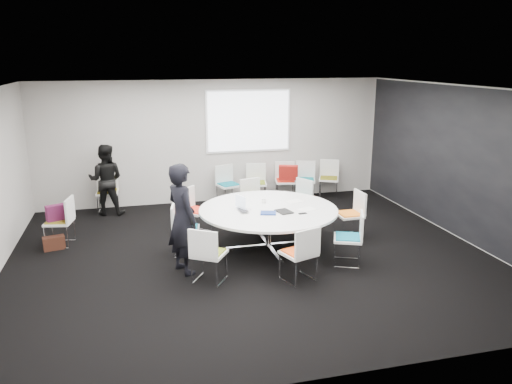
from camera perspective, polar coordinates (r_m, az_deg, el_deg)
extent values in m
cube|color=black|center=(8.63, -0.64, -7.32)|extent=(8.00, 7.00, 0.04)
cube|color=white|center=(7.99, -0.70, 11.87)|extent=(8.00, 7.00, 0.04)
cube|color=#AAA6A1|center=(11.58, -4.78, 5.78)|extent=(8.00, 0.04, 2.80)
cube|color=#AAA6A1|center=(4.99, 8.92, -7.16)|extent=(8.00, 0.04, 2.80)
cube|color=#AAA6A1|center=(9.91, 22.59, 3.07)|extent=(0.04, 7.00, 2.80)
cube|color=black|center=(9.89, 22.45, 3.06)|extent=(0.01, 6.94, 2.74)
cube|color=silver|center=(8.92, 1.39, -6.13)|extent=(0.90, 0.90, 0.08)
cylinder|color=silver|center=(8.81, 1.40, -4.16)|extent=(0.10, 0.10, 0.65)
cylinder|color=white|center=(8.70, 1.42, -2.02)|extent=(2.42, 2.42, 0.04)
cube|color=white|center=(11.61, -0.84, 8.10)|extent=(1.90, 0.03, 1.35)
cube|color=silver|center=(9.51, 10.52, -3.93)|extent=(0.43, 0.43, 0.42)
cube|color=white|center=(9.44, 10.58, -2.61)|extent=(0.45, 0.47, 0.04)
cube|color=orange|center=(9.43, 10.59, -2.43)|extent=(0.39, 0.41, 0.03)
cube|color=white|center=(9.47, 11.79, -1.16)|extent=(0.05, 0.46, 0.42)
cube|color=silver|center=(10.22, 4.69, -2.36)|extent=(0.57, 0.57, 0.42)
cube|color=white|center=(10.15, 4.72, -1.12)|extent=(0.60, 0.61, 0.04)
cube|color=#096778|center=(10.15, 4.73, -0.96)|extent=(0.52, 0.53, 0.03)
cube|color=white|center=(10.24, 5.57, 0.33)|extent=(0.24, 0.43, 0.42)
cube|color=silver|center=(10.20, -0.13, -2.34)|extent=(0.52, 0.52, 0.42)
cube|color=white|center=(10.14, -0.13, -1.10)|extent=(0.56, 0.55, 0.04)
cube|color=olive|center=(10.13, -0.13, -0.93)|extent=(0.49, 0.47, 0.03)
cube|color=white|center=(10.25, -0.71, 0.42)|extent=(0.45, 0.16, 0.42)
cube|color=silver|center=(9.63, -6.82, -3.52)|extent=(0.59, 0.59, 0.42)
cube|color=white|center=(9.56, -6.86, -2.22)|extent=(0.64, 0.64, 0.04)
cube|color=red|center=(9.55, -6.87, -2.05)|extent=(0.55, 0.55, 0.03)
cube|color=white|center=(9.62, -7.90, -0.72)|extent=(0.35, 0.35, 0.42)
cube|color=silver|center=(8.67, -7.93, -5.71)|extent=(0.49, 0.49, 0.42)
cube|color=white|center=(8.59, -7.98, -4.28)|extent=(0.51, 0.53, 0.04)
cube|color=#0A6A83|center=(8.58, -7.99, -4.09)|extent=(0.44, 0.46, 0.03)
cube|color=white|center=(8.54, -9.45, -2.85)|extent=(0.11, 0.46, 0.42)
cube|color=silver|center=(7.62, -5.33, -8.66)|extent=(0.58, 0.58, 0.42)
cube|color=white|center=(7.53, -5.38, -7.06)|extent=(0.62, 0.62, 0.04)
cube|color=#606B17|center=(7.52, -5.38, -6.85)|extent=(0.54, 0.54, 0.03)
cube|color=white|center=(7.27, -6.08, -5.97)|extent=(0.41, 0.28, 0.42)
cube|color=silver|center=(7.64, 4.84, -8.60)|extent=(0.53, 0.53, 0.42)
cube|color=white|center=(7.55, 4.88, -7.00)|extent=(0.58, 0.57, 0.04)
cube|color=#DE4A13|center=(7.53, 4.88, -6.79)|extent=(0.50, 0.49, 0.03)
cube|color=white|center=(7.31, 5.94, -5.84)|extent=(0.45, 0.19, 0.42)
cube|color=silver|center=(8.33, 10.35, -6.72)|extent=(0.55, 0.55, 0.42)
cube|color=white|center=(8.25, 10.43, -5.24)|extent=(0.59, 0.60, 0.04)
cube|color=#0A5D76|center=(8.24, 10.44, -5.04)|extent=(0.51, 0.52, 0.03)
cube|color=white|center=(8.18, 11.98, -3.78)|extent=(0.21, 0.44, 0.42)
cube|color=silver|center=(11.49, -3.14, -0.35)|extent=(0.53, 0.53, 0.42)
cube|color=white|center=(11.43, -3.16, 0.76)|extent=(0.57, 0.56, 0.04)
cube|color=#0B6779|center=(11.42, -3.16, 0.91)|extent=(0.50, 0.48, 0.03)
cube|color=white|center=(11.55, -3.68, 2.08)|extent=(0.45, 0.17, 0.42)
cube|color=silver|center=(11.62, 0.04, -0.15)|extent=(0.49, 0.49, 0.42)
cube|color=white|center=(11.56, 0.04, 0.95)|extent=(0.54, 0.52, 0.04)
cube|color=#5F7118|center=(11.55, 0.04, 1.10)|extent=(0.47, 0.45, 0.03)
cube|color=white|center=(11.71, -0.02, 2.30)|extent=(0.46, 0.12, 0.42)
cube|color=silver|center=(11.85, 3.37, 0.13)|extent=(0.50, 0.50, 0.42)
cube|color=white|center=(11.79, 3.38, 1.21)|extent=(0.54, 0.52, 0.04)
cube|color=red|center=(11.78, 3.39, 1.35)|extent=(0.47, 0.45, 0.03)
cube|color=white|center=(11.94, 3.30, 2.52)|extent=(0.46, 0.13, 0.42)
cube|color=silver|center=(11.96, 5.63, 0.23)|extent=(0.54, 0.54, 0.42)
cube|color=white|center=(11.91, 5.66, 1.30)|extent=(0.58, 0.57, 0.04)
cube|color=#0B737B|center=(11.90, 5.66, 1.44)|extent=(0.50, 0.49, 0.03)
cube|color=white|center=(12.06, 5.69, 2.60)|extent=(0.45, 0.19, 0.42)
cube|color=silver|center=(12.18, 8.27, 0.42)|extent=(0.55, 0.55, 0.42)
cube|color=white|center=(12.13, 8.31, 1.47)|extent=(0.60, 0.59, 0.04)
cube|color=#686514|center=(12.12, 8.31, 1.61)|extent=(0.52, 0.51, 0.03)
cube|color=white|center=(12.28, 8.38, 2.74)|extent=(0.43, 0.22, 0.42)
cube|color=silver|center=(9.64, -21.46, -4.50)|extent=(0.49, 0.49, 0.42)
cube|color=white|center=(9.57, -21.59, -3.20)|extent=(0.52, 0.54, 0.04)
cube|color=olive|center=(9.56, -21.61, -3.03)|extent=(0.45, 0.47, 0.03)
cube|color=white|center=(9.43, -20.52, -1.88)|extent=(0.13, 0.46, 0.42)
cube|color=silver|center=(11.34, -16.54, -1.18)|extent=(0.44, 0.44, 0.42)
cube|color=white|center=(11.28, -16.63, -0.06)|extent=(0.48, 0.46, 0.04)
cube|color=brown|center=(11.27, -16.64, 0.09)|extent=(0.42, 0.40, 0.03)
cube|color=white|center=(11.43, -16.64, 1.33)|extent=(0.46, 0.05, 0.42)
imported|color=black|center=(7.77, -8.43, -3.05)|extent=(0.64, 0.75, 1.75)
imported|color=black|center=(11.06, -16.78, 1.35)|extent=(0.84, 0.71, 1.52)
imported|color=#333338|center=(8.56, -1.22, -2.08)|extent=(0.23, 0.34, 0.03)
cube|color=silver|center=(8.62, -1.80, -1.14)|extent=(0.12, 0.29, 0.22)
cube|color=black|center=(8.50, 3.23, -2.24)|extent=(0.28, 0.34, 0.02)
cube|color=navy|center=(8.40, 1.40, -2.41)|extent=(0.31, 0.26, 0.03)
cube|color=white|center=(9.14, 4.36, -1.07)|extent=(0.35, 0.28, 0.00)
cube|color=white|center=(8.69, 5.87, -1.96)|extent=(0.35, 0.30, 0.00)
cylinder|color=white|center=(8.99, 0.89, -1.01)|extent=(0.08, 0.08, 0.09)
cube|color=black|center=(8.44, 5.35, -2.45)|extent=(0.15, 0.09, 0.01)
cube|color=#55163A|center=(9.51, -21.69, -2.17)|extent=(0.42, 0.29, 0.28)
cube|color=#391B12|center=(9.50, -22.08, -5.42)|extent=(0.39, 0.24, 0.24)
cube|color=maroon|center=(11.54, 3.72, 2.22)|extent=(0.47, 0.30, 0.36)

